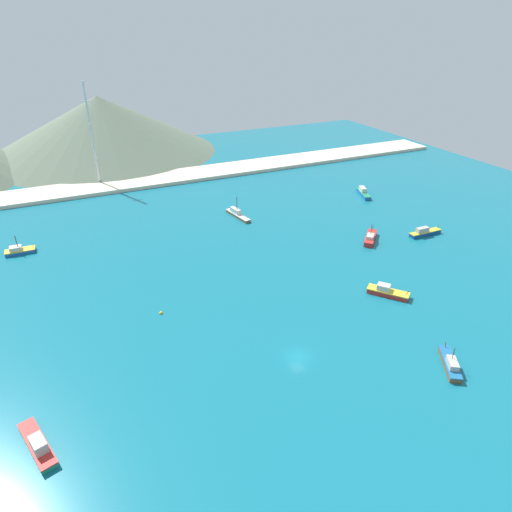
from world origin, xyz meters
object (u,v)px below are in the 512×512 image
fishing_boat_0 (424,232)px  fishing_boat_4 (450,363)px  fishing_boat_5 (38,445)px  fishing_boat_3 (237,214)px  fishing_boat_2 (19,250)px  fishing_boat_6 (363,193)px  radio_tower (92,135)px  fishing_boat_8 (387,292)px  buoy_0 (161,313)px  fishing_boat_1 (370,238)px

fishing_boat_0 → fishing_boat_4: 54.57m
fishing_boat_0 → fishing_boat_5: fishing_boat_5 is taller
fishing_boat_3 → fishing_boat_4: fishing_boat_3 is taller
fishing_boat_0 → fishing_boat_4: bearing=-128.8°
fishing_boat_2 → fishing_boat_4: bearing=-49.3°
fishing_boat_6 → radio_tower: radio_tower is taller
fishing_boat_6 → fishing_boat_3: bearing=178.8°
fishing_boat_3 → fishing_boat_8: size_ratio=1.32×
buoy_0 → fishing_boat_2: bearing=122.1°
fishing_boat_4 → radio_tower: size_ratio=0.24×
fishing_boat_0 → fishing_boat_8: 35.22m
fishing_boat_4 → buoy_0: fishing_boat_4 is taller
fishing_boat_5 → buoy_0: size_ratio=14.29×
fishing_boat_2 → fishing_boat_5: size_ratio=0.69×
fishing_boat_5 → radio_tower: 115.80m
fishing_boat_0 → fishing_boat_5: (-98.89, -30.78, -0.04)m
fishing_boat_0 → fishing_boat_4: (-34.20, -42.53, -0.11)m
fishing_boat_1 → fishing_boat_4: size_ratio=0.99×
fishing_boat_1 → radio_tower: 99.33m
fishing_boat_1 → buoy_0: (-59.65, -9.56, -0.68)m
fishing_boat_0 → fishing_boat_8: (-29.12, -19.82, -0.06)m
fishing_boat_1 → fishing_boat_2: bearing=159.6°
fishing_boat_5 → fishing_boat_2: bearing=92.0°
fishing_boat_2 → fishing_boat_0: bearing=-19.2°
fishing_boat_5 → fishing_boat_6: bearing=31.7°
fishing_boat_0 → fishing_boat_6: size_ratio=0.98×
fishing_boat_5 → fishing_boat_3: bearing=48.5°
fishing_boat_4 → fishing_boat_0: bearing=51.2°
fishing_boat_3 → radio_tower: size_ratio=0.32×
buoy_0 → radio_tower: bearing=89.8°
fishing_boat_2 → fishing_boat_5: bearing=-88.0°
fishing_boat_2 → fishing_boat_6: (105.27, -2.38, 0.15)m
fishing_boat_1 → fishing_boat_2: fishing_boat_1 is taller
fishing_boat_6 → fishing_boat_8: bearing=-122.2°
fishing_boat_4 → radio_tower: 131.46m
fishing_boat_6 → fishing_boat_1: bearing=-123.8°
fishing_boat_4 → fishing_boat_6: fishing_boat_4 is taller
fishing_boat_2 → fishing_boat_5: (2.34, -66.05, 0.08)m
fishing_boat_6 → fishing_boat_4: bearing=-116.9°
buoy_0 → fishing_boat_6: bearing=26.2°
fishing_boat_0 → buoy_0: bearing=-175.4°
fishing_boat_3 → fishing_boat_6: 45.72m
fishing_boat_1 → fishing_boat_6: fishing_boat_1 is taller
fishing_boat_3 → radio_tower: (-33.37, 47.43, 17.05)m
fishing_boat_3 → fishing_boat_6: (45.71, -0.92, 0.06)m
fishing_boat_8 → buoy_0: fishing_boat_8 is taller
fishing_boat_6 → fishing_boat_8: size_ratio=1.18×
fishing_boat_2 → fishing_boat_3: size_ratio=0.64×
fishing_boat_3 → fishing_boat_5: (-57.22, -64.60, -0.01)m
fishing_boat_4 → fishing_boat_6: 84.56m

